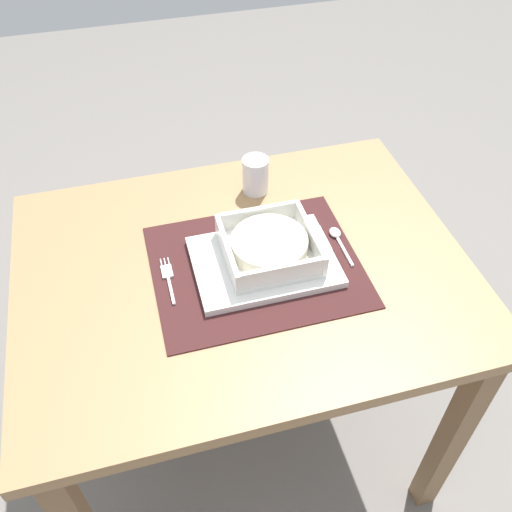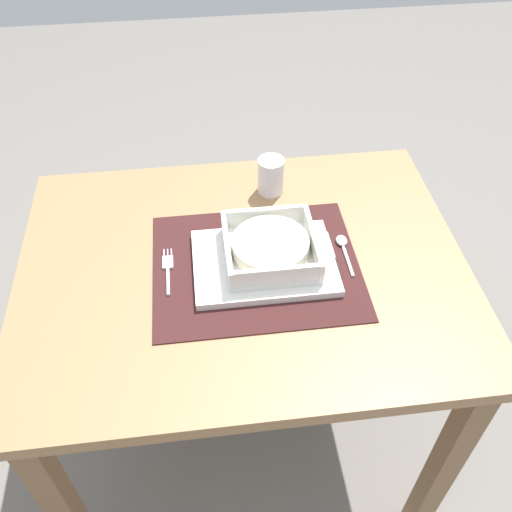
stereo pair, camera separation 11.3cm
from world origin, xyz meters
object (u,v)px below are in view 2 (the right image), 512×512
(porridge_bowl, at_px, (270,247))
(fork, at_px, (168,268))
(spoon, at_px, (343,245))
(butter_knife, at_px, (332,257))
(drinking_glass, at_px, (271,178))
(dining_table, at_px, (244,298))

(porridge_bowl, distance_m, fork, 0.21)
(spoon, xyz_separation_m, butter_knife, (-0.03, -0.03, -0.00))
(butter_knife, distance_m, drinking_glass, 0.26)
(porridge_bowl, height_order, fork, porridge_bowl)
(spoon, distance_m, butter_knife, 0.04)
(spoon, xyz_separation_m, drinking_glass, (-0.13, 0.21, 0.03))
(dining_table, bearing_deg, porridge_bowl, 1.73)
(dining_table, xyz_separation_m, butter_knife, (0.19, -0.01, 0.11))
(porridge_bowl, xyz_separation_m, butter_knife, (0.13, -0.01, -0.03))
(porridge_bowl, xyz_separation_m, drinking_glass, (0.03, 0.23, -0.00))
(spoon, height_order, drinking_glass, drinking_glass)
(porridge_bowl, height_order, spoon, porridge_bowl)
(spoon, bearing_deg, drinking_glass, 118.26)
(porridge_bowl, relative_size, spoon, 1.57)
(fork, bearing_deg, spoon, 6.68)
(fork, height_order, drinking_glass, drinking_glass)
(porridge_bowl, height_order, drinking_glass, drinking_glass)
(dining_table, relative_size, drinking_glass, 10.61)
(fork, bearing_deg, porridge_bowl, 3.06)
(porridge_bowl, bearing_deg, dining_table, -178.27)
(dining_table, relative_size, porridge_bowl, 5.01)
(dining_table, height_order, porridge_bowl, porridge_bowl)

